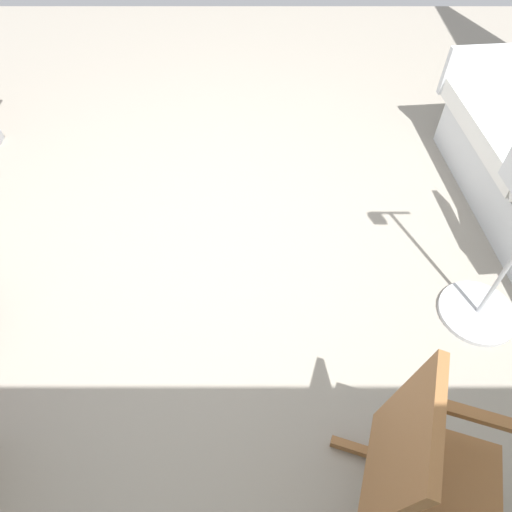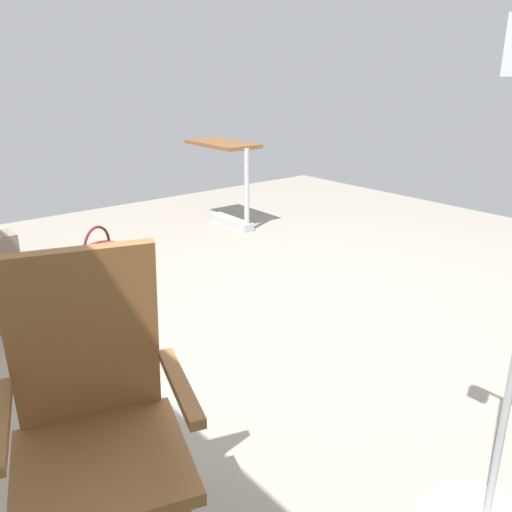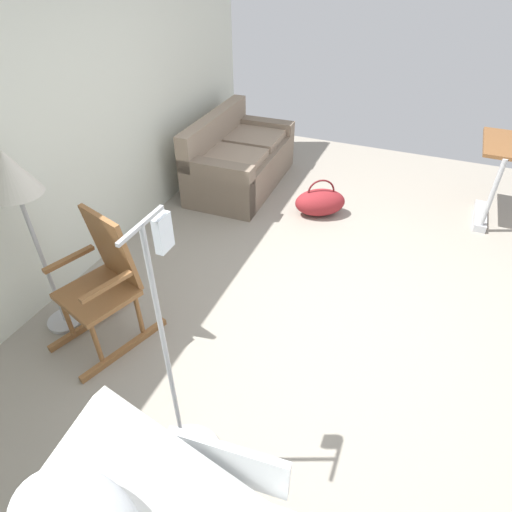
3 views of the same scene
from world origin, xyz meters
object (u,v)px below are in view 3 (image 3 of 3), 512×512
couch (239,161)px  overbed_table (495,173)px  floor_lamp (15,187)px  duffel_bag (320,202)px  iv_pole (183,437)px  rocking_chair (104,283)px

couch → overbed_table: couch is taller
floor_lamp → duffel_bag: size_ratio=2.29×
iv_pole → floor_lamp: bearing=67.4°
floor_lamp → overbed_table: 4.43m
floor_lamp → duffel_bag: 3.02m
overbed_table → iv_pole: (-3.68, 1.64, -0.28)m
couch → overbed_table: 2.84m
rocking_chair → overbed_table: rocking_chair is taller
iv_pole → rocking_chair: bearing=56.1°
overbed_table → duffel_bag: overbed_table is taller
couch → floor_lamp: (-2.75, 0.31, 0.92)m
duffel_bag → couch: bearing=73.9°
couch → rocking_chair: 2.69m
floor_lamp → iv_pole: iv_pole is taller
couch → rocking_chair: size_ratio=1.54×
couch → rocking_chair: (-2.68, -0.14, 0.20)m
rocking_chair → overbed_table: size_ratio=1.24×
floor_lamp → duffel_bag: floor_lamp is taller
duffel_bag → floor_lamp: bearing=149.2°
floor_lamp → iv_pole: 1.88m
overbed_table → iv_pole: size_ratio=0.50×
rocking_chair → overbed_table: 4.01m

